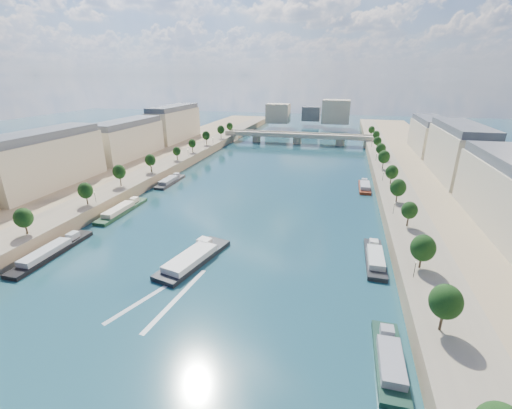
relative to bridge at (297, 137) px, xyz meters
The scene contains 17 objects.
ground 131.21m from the bridge, 90.00° to the right, with size 700.00×700.00×0.00m, color #0B2732.
quay_left 149.60m from the bridge, 118.77° to the right, with size 44.00×520.00×5.00m, color #9E8460.
quay_right 149.60m from the bridge, 61.23° to the right, with size 44.00×520.00×5.00m, color #9E8460.
pave_left 142.96m from the bridge, 113.50° to the right, with size 14.00×520.00×0.10m, color gray.
pave_right 142.96m from the bridge, 66.50° to the right, with size 14.00×520.00×0.10m, color gray.
trees_left 140.44m from the bridge, 113.07° to the right, with size 4.80×268.80×8.26m.
trees_right 133.12m from the bridge, 65.58° to the right, with size 4.80×268.80×8.26m.
lamps_left 150.58m from the bridge, 110.41° to the right, with size 0.36×200.36×4.28m.
lamps_right 136.63m from the bridge, 67.40° to the right, with size 0.36×200.36×4.28m.
buildings_left 146.77m from the bridge, 125.51° to the right, with size 16.00×226.00×23.20m.
buildings_right 146.77m from the bridge, 54.49° to the right, with size 16.00×226.00×23.20m.
skyline 88.99m from the bridge, 87.93° to the left, with size 79.00×42.00×22.00m.
bridge is the anchor object (origin of this frame).
tour_barge 184.09m from the bridge, 91.20° to the right, with size 13.46×27.44×3.69m.
wake 200.74m from the bridge, 91.10° to the right, with size 13.54×25.97×0.04m.
moored_barges_left 194.61m from the bridge, 103.52° to the right, with size 5.00×161.30×3.60m.
moored_barges_right 189.67m from the bridge, 76.12° to the right, with size 5.00×158.85×3.60m.
Camera 1 is at (33.84, -30.11, 49.03)m, focal length 24.00 mm.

